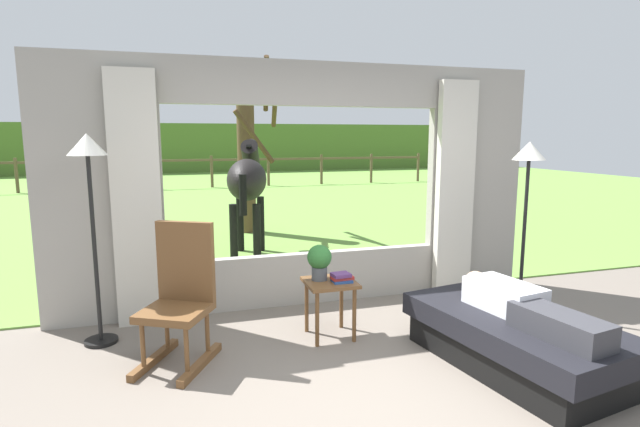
{
  "coord_description": "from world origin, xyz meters",
  "views": [
    {
      "loc": [
        -1.37,
        -2.71,
        1.8
      ],
      "look_at": [
        0.0,
        1.8,
        1.05
      ],
      "focal_mm": 27.55,
      "sensor_mm": 36.0,
      "label": 1
    }
  ],
  "objects_px": {
    "potted_plant": "(319,260)",
    "floor_lamp_right": "(528,176)",
    "side_table": "(330,291)",
    "book_stack": "(342,278)",
    "pasture_tree": "(248,155)",
    "floor_lamp_left": "(89,176)",
    "horse": "(248,180)",
    "rocking_chair": "(181,295)",
    "recliner_sofa": "(514,340)",
    "reclining_person": "(521,305)"
  },
  "relations": [
    {
      "from": "potted_plant",
      "to": "floor_lamp_right",
      "type": "relative_size",
      "value": 0.18
    },
    {
      "from": "side_table",
      "to": "book_stack",
      "type": "relative_size",
      "value": 2.62
    },
    {
      "from": "potted_plant",
      "to": "pasture_tree",
      "type": "bearing_deg",
      "value": 88.36
    },
    {
      "from": "floor_lamp_left",
      "to": "horse",
      "type": "bearing_deg",
      "value": 57.47
    },
    {
      "from": "side_table",
      "to": "floor_lamp_right",
      "type": "distance_m",
      "value": 2.3
    },
    {
      "from": "rocking_chair",
      "to": "horse",
      "type": "distance_m",
      "value": 3.47
    },
    {
      "from": "recliner_sofa",
      "to": "floor_lamp_right",
      "type": "distance_m",
      "value": 1.8
    },
    {
      "from": "potted_plant",
      "to": "book_stack",
      "type": "distance_m",
      "value": 0.25
    },
    {
      "from": "reclining_person",
      "to": "book_stack",
      "type": "xyz_separation_m",
      "value": [
        -1.11,
        0.97,
        0.04
      ]
    },
    {
      "from": "book_stack",
      "to": "horse",
      "type": "relative_size",
      "value": 0.11
    },
    {
      "from": "book_stack",
      "to": "horse",
      "type": "distance_m",
      "value": 3.29
    },
    {
      "from": "rocking_chair",
      "to": "side_table",
      "type": "height_order",
      "value": "rocking_chair"
    },
    {
      "from": "reclining_person",
      "to": "pasture_tree",
      "type": "height_order",
      "value": "pasture_tree"
    },
    {
      "from": "reclining_person",
      "to": "floor_lamp_left",
      "type": "height_order",
      "value": "floor_lamp_left"
    },
    {
      "from": "floor_lamp_right",
      "to": "side_table",
      "type": "bearing_deg",
      "value": -178.82
    },
    {
      "from": "recliner_sofa",
      "to": "floor_lamp_left",
      "type": "xyz_separation_m",
      "value": [
        -3.16,
        1.44,
        1.25
      ]
    },
    {
      "from": "recliner_sofa",
      "to": "pasture_tree",
      "type": "xyz_separation_m",
      "value": [
        -1.13,
        6.01,
        1.23
      ]
    },
    {
      "from": "floor_lamp_left",
      "to": "recliner_sofa",
      "type": "bearing_deg",
      "value": -24.46
    },
    {
      "from": "book_stack",
      "to": "pasture_tree",
      "type": "bearing_deg",
      "value": 90.31
    },
    {
      "from": "recliner_sofa",
      "to": "pasture_tree",
      "type": "bearing_deg",
      "value": 91.29
    },
    {
      "from": "potted_plant",
      "to": "horse",
      "type": "bearing_deg",
      "value": 92.99
    },
    {
      "from": "book_stack",
      "to": "reclining_person",
      "type": "bearing_deg",
      "value": -41.41
    },
    {
      "from": "pasture_tree",
      "to": "side_table",
      "type": "bearing_deg",
      "value": -90.71
    },
    {
      "from": "rocking_chair",
      "to": "floor_lamp_left",
      "type": "bearing_deg",
      "value": 169.78
    },
    {
      "from": "recliner_sofa",
      "to": "reclining_person",
      "type": "bearing_deg",
      "value": -99.39
    },
    {
      "from": "floor_lamp_left",
      "to": "floor_lamp_right",
      "type": "xyz_separation_m",
      "value": [
        4.04,
        -0.41,
        -0.06
      ]
    },
    {
      "from": "rocking_chair",
      "to": "potted_plant",
      "type": "bearing_deg",
      "value": 36.24
    },
    {
      "from": "pasture_tree",
      "to": "recliner_sofa",
      "type": "bearing_deg",
      "value": -79.32
    },
    {
      "from": "rocking_chair",
      "to": "reclining_person",
      "type": "bearing_deg",
      "value": 8.2
    },
    {
      "from": "recliner_sofa",
      "to": "floor_lamp_left",
      "type": "height_order",
      "value": "floor_lamp_left"
    },
    {
      "from": "horse",
      "to": "floor_lamp_left",
      "type": "bearing_deg",
      "value": -108.62
    },
    {
      "from": "side_table",
      "to": "reclining_person",
      "type": "bearing_deg",
      "value": -40.75
    },
    {
      "from": "potted_plant",
      "to": "book_stack",
      "type": "xyz_separation_m",
      "value": [
        0.17,
        -0.12,
        -0.14
      ]
    },
    {
      "from": "reclining_person",
      "to": "floor_lamp_right",
      "type": "xyz_separation_m",
      "value": [
        0.88,
        1.07,
        0.88
      ]
    },
    {
      "from": "floor_lamp_left",
      "to": "potted_plant",
      "type": "bearing_deg",
      "value": -11.91
    },
    {
      "from": "reclining_person",
      "to": "floor_lamp_right",
      "type": "distance_m",
      "value": 1.65
    },
    {
      "from": "book_stack",
      "to": "horse",
      "type": "bearing_deg",
      "value": 95.89
    },
    {
      "from": "side_table",
      "to": "floor_lamp_left",
      "type": "bearing_deg",
      "value": 166.89
    },
    {
      "from": "floor_lamp_right",
      "to": "pasture_tree",
      "type": "relative_size",
      "value": 0.55
    },
    {
      "from": "side_table",
      "to": "pasture_tree",
      "type": "xyz_separation_m",
      "value": [
        0.06,
        5.03,
        1.03
      ]
    },
    {
      "from": "reclining_person",
      "to": "potted_plant",
      "type": "relative_size",
      "value": 4.48
    },
    {
      "from": "side_table",
      "to": "pasture_tree",
      "type": "height_order",
      "value": "pasture_tree"
    },
    {
      "from": "floor_lamp_left",
      "to": "pasture_tree",
      "type": "bearing_deg",
      "value": 66.06
    },
    {
      "from": "reclining_person",
      "to": "rocking_chair",
      "type": "relative_size",
      "value": 1.28
    },
    {
      "from": "reclining_person",
      "to": "horse",
      "type": "distance_m",
      "value": 4.47
    },
    {
      "from": "recliner_sofa",
      "to": "floor_lamp_right",
      "type": "bearing_deg",
      "value": 39.8
    },
    {
      "from": "side_table",
      "to": "floor_lamp_left",
      "type": "distance_m",
      "value": 2.27
    },
    {
      "from": "potted_plant",
      "to": "book_stack",
      "type": "relative_size",
      "value": 1.61
    },
    {
      "from": "recliner_sofa",
      "to": "rocking_chair",
      "type": "bearing_deg",
      "value": 150.97
    },
    {
      "from": "reclining_person",
      "to": "book_stack",
      "type": "height_order",
      "value": "reclining_person"
    }
  ]
}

